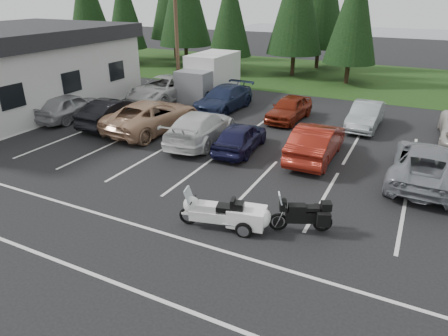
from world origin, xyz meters
TOP-DOWN VIEW (x-y plane):
  - ground at (0.00, 0.00)m, footprint 120.00×120.00m
  - grass_strip at (0.00, 24.00)m, footprint 80.00×16.00m
  - lake_water at (4.00, 55.00)m, footprint 70.00×50.00m
  - utility_pole at (-10.00, 12.00)m, footprint 1.60×0.26m
  - box_truck at (-8.00, 12.50)m, footprint 2.40×5.60m
  - stall_markings at (0.00, 2.00)m, footprint 32.00×16.00m
  - conifer_1 at (-22.00, 21.20)m, footprint 3.96×3.96m
  - conifer_3 at (-10.50, 21.40)m, footprint 3.87×3.87m
  - conifer_5 at (0.00, 21.60)m, footprint 4.14×4.14m
  - car_near_0 at (-12.55, 4.23)m, footprint 1.91×4.50m
  - car_near_1 at (-9.39, 4.42)m, footprint 1.63×4.64m
  - car_near_2 at (-6.99, 4.67)m, footprint 3.20×6.09m
  - car_near_3 at (-3.80, 4.26)m, footprint 2.67×5.48m
  - car_near_4 at (-1.52, 4.02)m, footprint 1.87×4.12m
  - car_near_5 at (1.91, 4.68)m, footprint 1.69×4.79m
  - car_near_6 at (6.39, 4.21)m, footprint 2.69×5.57m
  - car_far_0 at (-10.15, 10.31)m, footprint 3.07×6.01m
  - car_far_1 at (-5.37, 9.96)m, footprint 2.35×5.24m
  - car_far_2 at (-0.99, 9.75)m, footprint 1.97×4.25m
  - car_far_3 at (3.20, 10.27)m, footprint 1.60×4.25m
  - touring_motorcycle at (0.44, -2.49)m, footprint 2.49×1.29m
  - cargo_trailer at (1.51, -2.12)m, footprint 1.84×1.24m
  - adventure_motorcycle at (3.04, -1.44)m, footprint 2.32×1.61m

SIDE VIEW (x-z plane):
  - ground at x=0.00m, z-range 0.00..0.00m
  - lake_water at x=4.00m, z-range -0.01..0.01m
  - stall_markings at x=0.00m, z-range 0.00..0.01m
  - grass_strip at x=0.00m, z-range 0.00..0.01m
  - cargo_trailer at x=1.51m, z-range 0.00..0.78m
  - touring_motorcycle at x=0.44m, z-range 0.00..1.32m
  - adventure_motorcycle at x=3.04m, z-range 0.00..1.34m
  - car_near_4 at x=-1.52m, z-range 0.00..1.37m
  - car_far_3 at x=3.20m, z-range 0.00..1.39m
  - car_far_2 at x=-0.99m, z-range 0.00..1.41m
  - car_far_1 at x=-5.37m, z-range 0.00..1.49m
  - car_near_0 at x=-12.55m, z-range 0.00..1.52m
  - car_near_6 at x=6.39m, z-range 0.00..1.53m
  - car_near_1 at x=-9.39m, z-range 0.00..1.53m
  - car_near_3 at x=-3.80m, z-range 0.00..1.53m
  - car_near_5 at x=1.91m, z-range 0.00..1.58m
  - car_far_0 at x=-10.15m, z-range 0.00..1.63m
  - car_near_2 at x=-6.99m, z-range 0.00..1.64m
  - box_truck at x=-8.00m, z-range 0.00..2.90m
  - utility_pole at x=-10.00m, z-range 0.20..9.20m
  - conifer_3 at x=-10.50m, z-range 0.76..9.78m
  - conifer_1 at x=-22.00m, z-range 0.78..10.00m
  - conifer_5 at x=0.00m, z-range 0.81..10.45m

